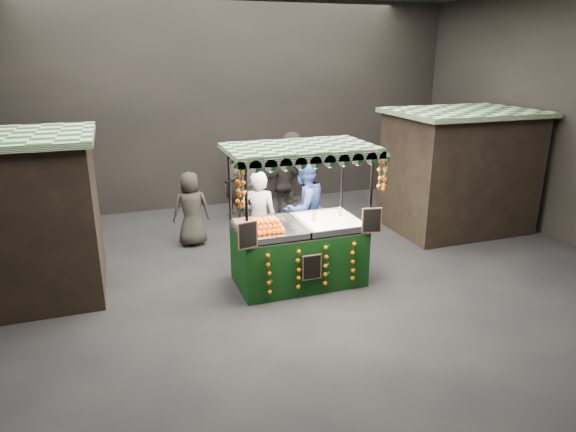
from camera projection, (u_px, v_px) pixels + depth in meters
name	position (u px, v px, depth m)	size (l,w,h in m)	color
ground	(291.00, 282.00, 8.62)	(12.00, 12.00, 0.00)	black
market_hall	(291.00, 78.00, 7.57)	(12.10, 10.10, 5.05)	black
neighbour_stall_left	(0.00, 219.00, 7.74)	(3.00, 2.20, 2.60)	black
neighbour_stall_right	(458.00, 170.00, 10.93)	(3.00, 2.20, 2.60)	black
juice_stall	(300.00, 242.00, 8.39)	(2.43, 1.43, 2.36)	black
vendor_grey	(259.00, 219.00, 9.03)	(0.76, 0.64, 1.79)	gray
vendor_blue	(304.00, 209.00, 9.38)	(1.16, 1.06, 1.94)	navy
shopper_0	(248.00, 188.00, 11.55)	(0.60, 0.42, 1.55)	#2B2623
shopper_1	(405.00, 189.00, 11.57)	(0.86, 0.75, 1.52)	#2C2523
shopper_2	(284.00, 185.00, 11.76)	(0.95, 0.44, 1.59)	black
shopper_3	(292.00, 167.00, 12.98)	(1.35, 1.26, 1.83)	#292421
shopper_4	(191.00, 209.00, 10.08)	(0.74, 0.49, 1.52)	#292521
shopper_5	(415.00, 180.00, 11.51)	(1.79, 1.52, 1.94)	#2B2723
shopper_6	(234.00, 184.00, 11.81)	(0.60, 0.70, 1.61)	#2C2623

